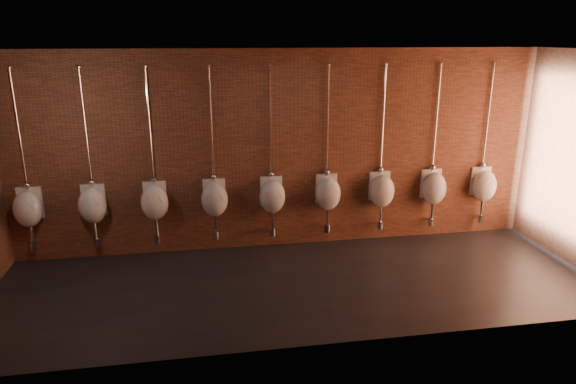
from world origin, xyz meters
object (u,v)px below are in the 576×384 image
(urinal_2, at_px, (155,202))
(urinal_6, at_px, (382,190))
(urinal_3, at_px, (215,199))
(urinal_4, at_px, (272,196))
(urinal_1, at_px, (93,205))
(urinal_7, at_px, (434,187))
(urinal_5, at_px, (328,193))
(urinal_0, at_px, (28,208))
(urinal_8, at_px, (484,185))

(urinal_2, xyz_separation_m, urinal_6, (3.69, 0.00, 0.00))
(urinal_3, bearing_deg, urinal_4, 0.00)
(urinal_2, height_order, urinal_3, same)
(urinal_1, distance_m, urinal_6, 4.61)
(urinal_4, xyz_separation_m, urinal_7, (2.77, 0.00, 0.00))
(urinal_2, height_order, urinal_4, same)
(urinal_3, distance_m, urinal_5, 1.84)
(urinal_3, bearing_deg, urinal_2, 180.00)
(urinal_0, distance_m, urinal_1, 0.92)
(urinal_0, height_order, urinal_4, same)
(urinal_3, bearing_deg, urinal_0, 180.00)
(urinal_4, relative_size, urinal_5, 1.00)
(urinal_5, bearing_deg, urinal_1, 180.00)
(urinal_2, bearing_deg, urinal_3, 0.00)
(urinal_0, bearing_deg, urinal_2, 0.00)
(urinal_0, xyz_separation_m, urinal_2, (1.84, 0.00, 0.00))
(urinal_1, distance_m, urinal_4, 2.77)
(urinal_1, bearing_deg, urinal_7, 0.00)
(urinal_7, xyz_separation_m, urinal_8, (0.92, 0.00, 0.00))
(urinal_1, height_order, urinal_2, same)
(urinal_4, distance_m, urinal_7, 2.77)
(urinal_4, bearing_deg, urinal_3, 180.00)
(urinal_0, xyz_separation_m, urinal_7, (6.45, 0.00, 0.00))
(urinal_0, distance_m, urinal_6, 5.53)
(urinal_0, xyz_separation_m, urinal_1, (0.92, 0.00, 0.00))
(urinal_5, bearing_deg, urinal_7, 0.00)
(urinal_2, height_order, urinal_8, same)
(urinal_1, relative_size, urinal_3, 1.00)
(urinal_2, bearing_deg, urinal_6, 0.00)
(urinal_3, distance_m, urinal_7, 3.69)
(urinal_0, relative_size, urinal_3, 1.00)
(urinal_5, bearing_deg, urinal_3, 180.00)
(urinal_3, xyz_separation_m, urinal_7, (3.69, 0.00, 0.00))
(urinal_6, relative_size, urinal_8, 1.00)
(urinal_0, distance_m, urinal_5, 4.61)
(urinal_5, xyz_separation_m, urinal_8, (2.77, 0.00, 0.00))
(urinal_3, xyz_separation_m, urinal_8, (4.61, 0.00, 0.00))
(urinal_0, relative_size, urinal_7, 1.00)
(urinal_0, relative_size, urinal_4, 1.00)
(urinal_7, bearing_deg, urinal_3, 180.00)
(urinal_3, height_order, urinal_7, same)
(urinal_8, bearing_deg, urinal_6, 180.00)
(urinal_3, height_order, urinal_4, same)
(urinal_4, xyz_separation_m, urinal_6, (1.84, 0.00, 0.00))
(urinal_6, bearing_deg, urinal_2, 180.00)
(urinal_4, xyz_separation_m, urinal_5, (0.92, 0.00, 0.00))
(urinal_5, height_order, urinal_6, same)
(urinal_2, distance_m, urinal_3, 0.92)
(urinal_2, height_order, urinal_5, same)
(urinal_6, distance_m, urinal_8, 1.84)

